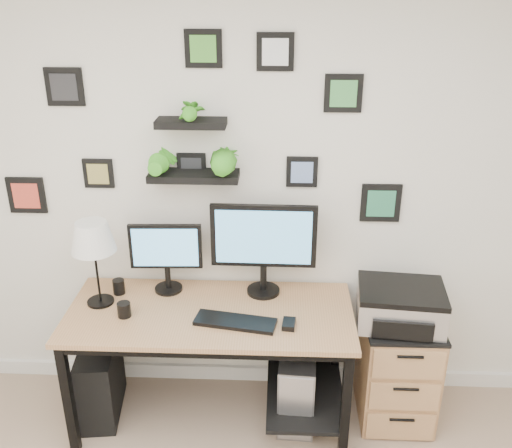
# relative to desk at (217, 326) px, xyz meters

# --- Properties ---
(room) EXTENTS (4.00, 4.00, 4.00)m
(room) POSITION_rel_desk_xyz_m (0.17, 0.32, -0.58)
(room) COLOR tan
(room) RESTS_ON ground
(desk) EXTENTS (1.60, 0.70, 0.75)m
(desk) POSITION_rel_desk_xyz_m (0.00, 0.00, 0.00)
(desk) COLOR tan
(desk) RESTS_ON ground
(monitor_left) EXTENTS (0.42, 0.17, 0.43)m
(monitor_left) POSITION_rel_desk_xyz_m (-0.31, 0.18, 0.37)
(monitor_left) COLOR black
(monitor_left) RESTS_ON desk
(monitor_right) EXTENTS (0.60, 0.20, 0.56)m
(monitor_right) POSITION_rel_desk_xyz_m (0.26, 0.18, 0.46)
(monitor_right) COLOR black
(monitor_right) RESTS_ON desk
(keyboard) EXTENTS (0.46, 0.22, 0.02)m
(keyboard) POSITION_rel_desk_xyz_m (0.12, -0.15, 0.13)
(keyboard) COLOR black
(keyboard) RESTS_ON desk
(mouse) EXTENTS (0.08, 0.11, 0.03)m
(mouse) POSITION_rel_desk_xyz_m (0.40, -0.17, 0.14)
(mouse) COLOR black
(mouse) RESTS_ON desk
(table_lamp) EXTENTS (0.25, 0.25, 0.50)m
(table_lamp) POSITION_rel_desk_xyz_m (-0.67, 0.03, 0.53)
(table_lamp) COLOR black
(table_lamp) RESTS_ON desk
(mug) EXTENTS (0.07, 0.07, 0.08)m
(mug) POSITION_rel_desk_xyz_m (-0.50, -0.11, 0.17)
(mug) COLOR black
(mug) RESTS_ON desk
(pen_cup) EXTENTS (0.07, 0.07, 0.09)m
(pen_cup) POSITION_rel_desk_xyz_m (-0.59, 0.14, 0.17)
(pen_cup) COLOR black
(pen_cup) RESTS_ON desk
(pc_tower_black) EXTENTS (0.26, 0.48, 0.46)m
(pc_tower_black) POSITION_rel_desk_xyz_m (-0.72, -0.01, -0.39)
(pc_tower_black) COLOR black
(pc_tower_black) RESTS_ON ground
(pc_tower_grey) EXTENTS (0.24, 0.48, 0.47)m
(pc_tower_grey) POSITION_rel_desk_xyz_m (0.47, 0.01, -0.39)
(pc_tower_grey) COLOR gray
(pc_tower_grey) RESTS_ON ground
(file_cabinet) EXTENTS (0.43, 0.53, 0.67)m
(file_cabinet) POSITION_rel_desk_xyz_m (1.06, 0.06, -0.29)
(file_cabinet) COLOR tan
(file_cabinet) RESTS_ON ground
(printer) EXTENTS (0.50, 0.42, 0.21)m
(printer) POSITION_rel_desk_xyz_m (1.03, 0.03, 0.15)
(printer) COLOR silver
(printer) RESTS_ON file_cabinet
(wall_decor) EXTENTS (2.28, 0.18, 1.06)m
(wall_decor) POSITION_rel_desk_xyz_m (-0.10, 0.26, 1.02)
(wall_decor) COLOR black
(wall_decor) RESTS_ON ground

